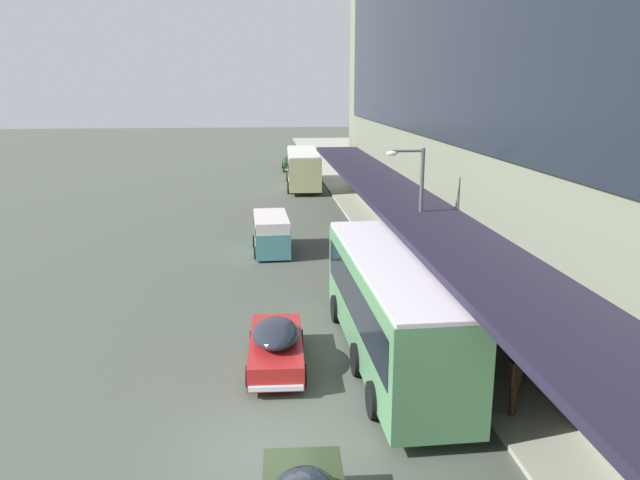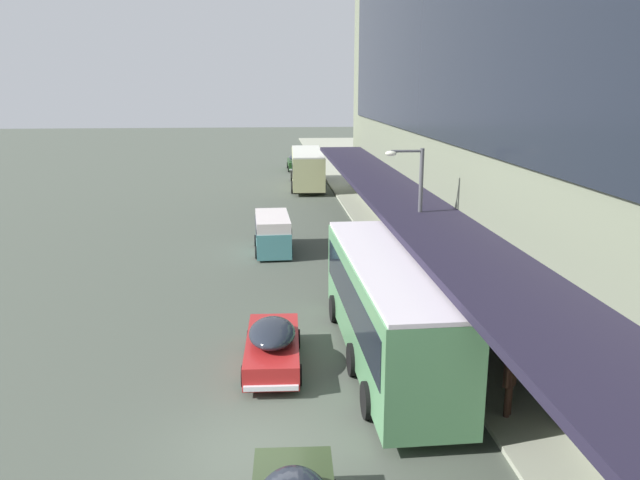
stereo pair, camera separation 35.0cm
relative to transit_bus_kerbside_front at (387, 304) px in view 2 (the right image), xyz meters
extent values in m
plane|color=#485045|center=(-4.17, -4.73, -1.96)|extent=(240.00, 240.00, 0.00)
cube|color=#1F1B2D|center=(2.23, -4.73, 1.75)|extent=(3.20, 72.00, 0.24)
cube|color=#538C5A|center=(0.00, 0.00, -0.12)|extent=(2.61, 10.83, 2.97)
cube|color=black|center=(0.00, 0.00, 0.23)|extent=(2.63, 9.97, 1.31)
cube|color=silver|center=(0.00, 0.00, 1.41)|extent=(2.51, 10.83, 0.12)
cube|color=black|center=(-0.10, 5.43, 1.11)|extent=(1.20, 0.08, 0.36)
cylinder|color=black|center=(-1.27, 3.65, -1.46)|extent=(0.27, 1.00, 1.00)
cylinder|color=black|center=(1.14, 3.69, -1.46)|extent=(0.27, 1.00, 1.00)
cylinder|color=black|center=(-1.14, -3.37, -1.46)|extent=(0.27, 1.00, 1.00)
cylinder|color=black|center=(1.26, -3.32, -1.46)|extent=(0.27, 1.00, 1.00)
cylinder|color=black|center=(-1.19, -0.83, -1.46)|extent=(0.27, 1.00, 1.00)
cylinder|color=black|center=(1.22, -0.79, -1.46)|extent=(0.27, 1.00, 1.00)
cube|color=tan|center=(-0.13, 35.39, -0.28)|extent=(2.95, 10.42, 2.66)
cube|color=black|center=(-0.13, 35.39, 0.04)|extent=(2.96, 9.59, 1.17)
cube|color=silver|center=(-0.13, 35.39, 1.10)|extent=(2.85, 10.41, 0.12)
cube|color=black|center=(0.06, 40.59, 0.80)|extent=(1.29, 0.11, 0.36)
cylinder|color=black|center=(-1.29, 38.95, -1.46)|extent=(0.29, 1.01, 1.00)
cylinder|color=black|center=(1.29, 38.85, -1.46)|extent=(0.29, 1.01, 1.00)
cylinder|color=black|center=(-1.53, 32.24, -1.46)|extent=(0.29, 1.01, 1.00)
cylinder|color=black|center=(1.04, 32.14, -1.46)|extent=(0.29, 1.01, 1.00)
cube|color=#1A3D17|center=(-0.49, 46.73, -1.34)|extent=(1.76, 4.80, 0.80)
ellipsoid|color=#1E232D|center=(-0.49, 46.49, -0.64)|extent=(1.55, 2.64, 0.64)
cube|color=silver|center=(-0.48, 49.18, -1.59)|extent=(1.67, 0.12, 0.14)
cube|color=silver|center=(-0.49, 44.28, -1.59)|extent=(1.67, 0.12, 0.14)
sphere|color=silver|center=(-0.97, 49.15, -1.29)|extent=(0.18, 0.18, 0.18)
sphere|color=silver|center=(0.00, 49.15, -1.29)|extent=(0.18, 0.18, 0.18)
cylinder|color=black|center=(-1.36, 48.22, -1.64)|extent=(0.14, 0.64, 0.64)
cylinder|color=black|center=(0.39, 48.22, -1.64)|extent=(0.14, 0.64, 0.64)
cylinder|color=black|center=(-1.37, 45.24, -1.64)|extent=(0.14, 0.64, 0.64)
cylinder|color=black|center=(0.39, 45.24, -1.64)|extent=(0.14, 0.64, 0.64)
cube|color=#AB1F1F|center=(-3.60, 0.01, -1.39)|extent=(1.79, 4.40, 0.70)
ellipsoid|color=#1E232D|center=(-3.61, -0.21, -0.76)|extent=(1.52, 2.44, 0.61)
cube|color=silver|center=(-3.52, 2.23, -1.59)|extent=(1.55, 0.18, 0.14)
cube|color=silver|center=(-3.68, -2.21, -1.59)|extent=(1.55, 0.18, 0.14)
sphere|color=silver|center=(-3.96, 2.21, -1.34)|extent=(0.18, 0.18, 0.18)
sphere|color=silver|center=(-3.07, 2.18, -1.34)|extent=(0.18, 0.18, 0.18)
cylinder|color=black|center=(-4.36, 1.38, -1.64)|extent=(0.16, 0.64, 0.64)
cylinder|color=black|center=(-2.74, 1.32, -1.64)|extent=(0.16, 0.64, 0.64)
cylinder|color=black|center=(-4.46, -1.31, -1.64)|extent=(0.16, 0.64, 0.64)
cylinder|color=black|center=(-2.84, -1.37, -1.64)|extent=(0.16, 0.64, 0.64)
cube|color=silver|center=(-3.24, -6.09, -1.59)|extent=(1.56, 0.18, 0.14)
sphere|color=silver|center=(-3.69, -6.10, -1.32)|extent=(0.18, 0.18, 0.18)
sphere|color=silver|center=(-2.79, -6.13, -1.32)|extent=(0.18, 0.18, 0.18)
cube|color=teal|center=(-3.41, 13.92, -1.20)|extent=(1.87, 4.35, 1.29)
cube|color=silver|center=(-3.41, 13.92, -0.41)|extent=(1.83, 4.26, 0.83)
cube|color=black|center=(-3.41, 13.92, -0.51)|extent=(1.90, 3.92, 0.41)
ellipsoid|color=teal|center=(-3.47, 16.02, -1.06)|extent=(1.63, 0.64, 1.11)
cylinder|color=black|center=(-4.32, 15.14, -1.64)|extent=(0.18, 0.64, 0.64)
cylinder|color=black|center=(-2.57, 15.19, -1.64)|extent=(0.18, 0.64, 0.64)
cylinder|color=black|center=(-4.25, 12.65, -1.64)|extent=(0.18, 0.64, 0.64)
cylinder|color=black|center=(-2.50, 12.69, -1.64)|extent=(0.18, 0.64, 0.64)
cylinder|color=#301C15|center=(2.46, -3.90, -1.38)|extent=(0.16, 0.16, 0.85)
cylinder|color=#301C15|center=(2.56, -3.78, -1.38)|extent=(0.16, 0.16, 0.85)
cube|color=#301C15|center=(2.51, -3.84, -0.61)|extent=(0.44, 0.46, 0.70)
cylinder|color=#301C15|center=(2.35, -4.04, -0.57)|extent=(0.10, 0.10, 0.63)
cylinder|color=#301C15|center=(2.67, -3.63, -0.57)|extent=(0.10, 0.10, 0.63)
sphere|color=tan|center=(2.51, -3.84, -0.15)|extent=(0.22, 0.22, 0.22)
cylinder|color=black|center=(2.51, -3.84, -0.07)|extent=(0.33, 0.33, 0.02)
cylinder|color=black|center=(2.51, -3.84, -0.01)|extent=(0.21, 0.21, 0.12)
cylinder|color=#4C4C51|center=(2.22, 5.05, 1.26)|extent=(0.16, 0.16, 6.14)
cylinder|color=#4C4C51|center=(1.62, 5.05, 4.23)|extent=(1.20, 0.10, 0.10)
ellipsoid|color=silver|center=(1.02, 5.05, 4.15)|extent=(0.44, 0.28, 0.20)
cylinder|color=red|center=(2.21, -0.59, -1.53)|extent=(0.20, 0.20, 0.55)
sphere|color=red|center=(2.21, -0.59, -1.20)|extent=(0.18, 0.18, 0.18)
cylinder|color=red|center=(2.21, -0.44, -1.51)|extent=(0.08, 0.10, 0.08)
cylinder|color=red|center=(2.21, -0.74, -1.51)|extent=(0.08, 0.10, 0.08)
camera|label=1|loc=(-4.05, -18.15, 6.64)|focal=35.00mm
camera|label=2|loc=(-3.70, -18.18, 6.64)|focal=35.00mm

